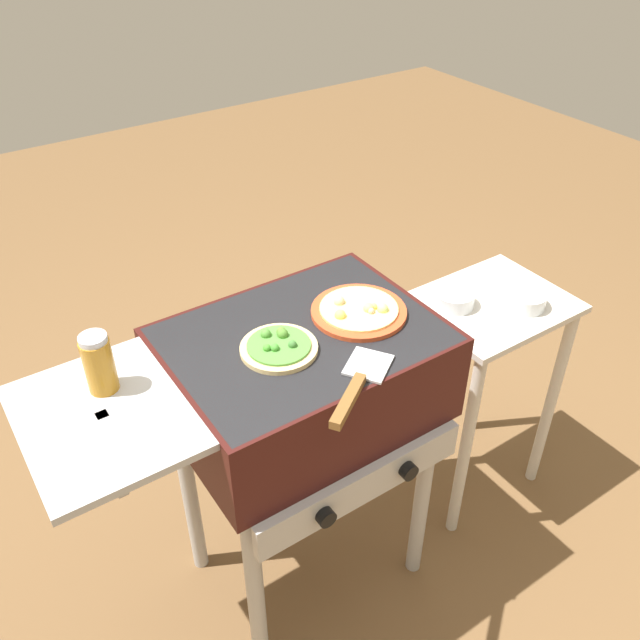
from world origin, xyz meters
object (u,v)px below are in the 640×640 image
object	(u,v)px
sauce_jar	(99,363)
spatula	(357,385)
topping_bowl_far	(525,300)
grill	(299,384)
topping_bowl_near	(454,299)
pizza_veggie	(279,346)
prep_table	(483,357)
pizza_cheese	(359,311)

from	to	relation	value
sauce_jar	spatula	xyz separation A→B (m)	(0.44, -0.30, -0.06)
sauce_jar	topping_bowl_far	world-z (taller)	sauce_jar
grill	topping_bowl_near	world-z (taller)	grill
pizza_veggie	spatula	size ratio (longest dim) A/B	0.72
grill	sauce_jar	bearing A→B (deg)	169.76
topping_bowl_far	pizza_veggie	bearing A→B (deg)	176.59
grill	topping_bowl_far	bearing A→B (deg)	-4.93
prep_table	pizza_cheese	bearing A→B (deg)	-179.01
pizza_cheese	sauce_jar	world-z (taller)	sauce_jar
prep_table	topping_bowl_far	size ratio (longest dim) A/B	6.27
prep_table	topping_bowl_far	distance (m)	0.25
topping_bowl_near	topping_bowl_far	distance (m)	0.20
grill	topping_bowl_near	bearing A→B (deg)	5.58
pizza_cheese	topping_bowl_near	size ratio (longest dim) A/B	2.00
pizza_veggie	topping_bowl_far	bearing A→B (deg)	-3.41
spatula	sauce_jar	bearing A→B (deg)	146.03
sauce_jar	topping_bowl_near	xyz separation A→B (m)	(1.00, -0.02, -0.21)
grill	prep_table	size ratio (longest dim) A/B	1.30
grill	spatula	size ratio (longest dim) A/B	3.89
pizza_veggie	topping_bowl_far	xyz separation A→B (m)	(0.79, -0.05, -0.15)
grill	topping_bowl_far	world-z (taller)	grill
pizza_veggie	sauce_jar	bearing A→B (deg)	165.79
spatula	prep_table	size ratio (longest dim) A/B	0.33
topping_bowl_near	topping_bowl_far	world-z (taller)	same
spatula	topping_bowl_far	xyz separation A→B (m)	(0.72, 0.16, -0.15)
pizza_veggie	sauce_jar	size ratio (longest dim) A/B	1.29
pizza_cheese	spatula	size ratio (longest dim) A/B	0.94
pizza_cheese	sauce_jar	bearing A→B (deg)	172.23
sauce_jar	spatula	distance (m)	0.53
topping_bowl_near	grill	bearing A→B (deg)	-174.42
grill	pizza_cheese	world-z (taller)	pizza_cheese
spatula	prep_table	world-z (taller)	spatula
prep_table	topping_bowl_near	bearing A→B (deg)	155.19
sauce_jar	topping_bowl_near	world-z (taller)	sauce_jar
pizza_veggie	prep_table	bearing A→B (deg)	1.56
topping_bowl_far	pizza_cheese	bearing A→B (deg)	174.00
pizza_veggie	topping_bowl_near	xyz separation A→B (m)	(0.63, 0.07, -0.15)
grill	pizza_cheese	size ratio (longest dim) A/B	4.11
sauce_jar	prep_table	size ratio (longest dim) A/B	0.19
pizza_veggie	pizza_cheese	size ratio (longest dim) A/B	0.76
prep_table	topping_bowl_far	bearing A→B (deg)	-50.38
grill	prep_table	world-z (taller)	grill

